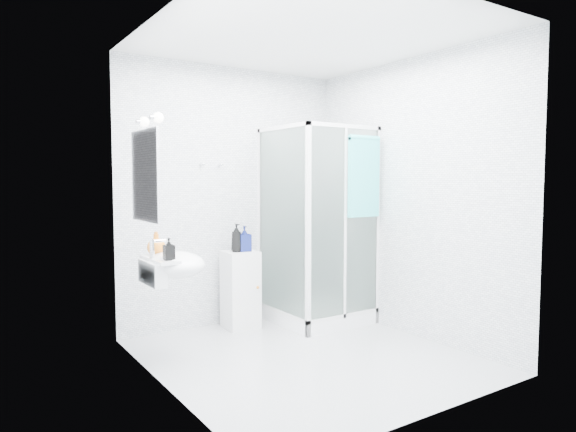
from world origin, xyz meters
TOP-DOWN VIEW (x-y plane):
  - room at (0.00, 0.00)m, footprint 2.40×2.60m
  - shower_enclosure at (0.67, 0.77)m, footprint 0.90×0.95m
  - wall_basin at (-0.99, 0.45)m, footprint 0.46×0.56m
  - mirror at (-1.19, 0.45)m, footprint 0.02×0.60m
  - vanity_lights at (-1.14, 0.45)m, footprint 0.10×0.40m
  - wall_hooks at (-0.25, 1.26)m, footprint 0.23×0.06m
  - storage_cabinet at (-0.05, 1.05)m, footprint 0.33×0.35m
  - hand_towel at (0.95, 0.37)m, footprint 0.37×0.05m
  - shampoo_bottle_a at (-0.10, 1.04)m, footprint 0.12×0.12m
  - shampoo_bottle_b at (-0.01, 1.04)m, footprint 0.13×0.13m
  - soap_dispenser_orange at (-1.05, 0.60)m, footprint 0.18×0.18m
  - soap_dispenser_black at (-1.06, 0.30)m, footprint 0.08×0.08m

SIDE VIEW (x-z plane):
  - storage_cabinet at x=-0.05m, z-range 0.00..0.76m
  - shower_enclosure at x=0.67m, z-range -0.55..1.45m
  - wall_basin at x=-0.99m, z-range 0.62..0.97m
  - shampoo_bottle_b at x=-0.01m, z-range 0.76..1.01m
  - shampoo_bottle_a at x=-0.10m, z-range 0.76..1.04m
  - soap_dispenser_black at x=-1.06m, z-range 0.86..1.03m
  - soap_dispenser_orange at x=-1.05m, z-range 0.86..1.05m
  - room at x=0.00m, z-range 0.00..2.60m
  - mirror at x=-1.19m, z-range 1.15..1.85m
  - hand_towel at x=0.95m, z-range 1.12..1.92m
  - wall_hooks at x=-0.25m, z-range 1.60..1.64m
  - vanity_lights at x=-1.14m, z-range 1.88..1.96m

